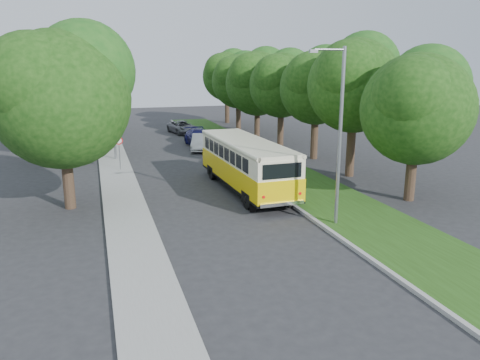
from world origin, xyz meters
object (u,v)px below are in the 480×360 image
object	(u,v)px
lamppost_far	(111,107)
car_blue	(200,138)
vintage_bus	(246,165)
car_grey	(183,127)
lamppost_near	(338,132)
car_silver	(226,166)
car_white	(201,142)

from	to	relation	value
lamppost_far	car_blue	size ratio (longest dim) A/B	1.45
vintage_bus	car_blue	size ratio (longest dim) A/B	1.99
car_grey	lamppost_near	bearing A→B (deg)	-97.43
lamppost_far	car_grey	size ratio (longest dim) A/B	1.58
car_silver	car_blue	size ratio (longest dim) A/B	0.74
lamppost_far	car_blue	bearing A→B (deg)	29.25
car_blue	lamppost_near	bearing A→B (deg)	-87.72
vintage_bus	car_grey	distance (m)	24.11
lamppost_near	car_grey	distance (m)	31.36
lamppost_far	car_grey	distance (m)	15.18
car_grey	lamppost_far	bearing A→B (deg)	-131.05
lamppost_near	lamppost_far	distance (m)	20.53
lamppost_far	car_grey	bearing A→B (deg)	58.60
lamppost_far	lamppost_near	bearing A→B (deg)	-64.29
car_blue	car_silver	bearing A→B (deg)	-94.87
lamppost_far	car_blue	xyz separation A→B (m)	(7.70, 4.31, -3.37)
lamppost_near	car_blue	size ratio (longest dim) A/B	1.55
lamppost_near	lamppost_far	xyz separation A→B (m)	(-8.91, 18.50, -0.25)
car_silver	lamppost_near	bearing A→B (deg)	-79.84
car_white	car_silver	bearing A→B (deg)	-76.24
car_silver	car_white	size ratio (longest dim) A/B	0.92
car_blue	car_white	bearing A→B (deg)	-100.39
lamppost_near	lamppost_far	bearing A→B (deg)	115.71
car_white	car_grey	size ratio (longest dim) A/B	0.88
car_blue	car_grey	distance (m)	8.30
vintage_bus	car_white	bearing A→B (deg)	86.45
car_silver	lamppost_far	bearing A→B (deg)	131.89
car_white	car_blue	size ratio (longest dim) A/B	0.81
lamppost_near	car_silver	size ratio (longest dim) A/B	2.08
car_silver	car_grey	xyz separation A→B (m)	(0.85, 20.13, 0.01)
car_white	lamppost_near	bearing A→B (deg)	-69.01
lamppost_far	vintage_bus	size ratio (longest dim) A/B	0.73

